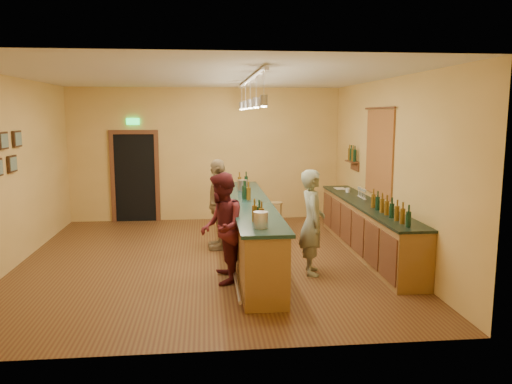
{
  "coord_description": "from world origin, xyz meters",
  "views": [
    {
      "loc": [
        -0.01,
        -8.64,
        2.57
      ],
      "look_at": [
        0.89,
        0.2,
        1.18
      ],
      "focal_mm": 35.0,
      "sensor_mm": 36.0,
      "label": 1
    }
  ],
  "objects": [
    {
      "name": "bartender",
      "position": [
        1.68,
        -0.94,
        0.85
      ],
      "size": [
        0.46,
        0.65,
        1.7
      ],
      "primitive_type": "imported",
      "rotation": [
        0.0,
        0.0,
        1.49
      ],
      "color": "gray",
      "rests_on": "floor"
    },
    {
      "name": "doorway",
      "position": [
        -1.7,
        3.47,
        1.13
      ],
      "size": [
        1.15,
        0.09,
        2.48
      ],
      "color": "black",
      "rests_on": "wall_back"
    },
    {
      "name": "tapestry",
      "position": [
        3.23,
        0.4,
        1.85
      ],
      "size": [
        0.03,
        1.4,
        1.6
      ],
      "primitive_type": "cube",
      "color": "maroon",
      "rests_on": "wall_right"
    },
    {
      "name": "customer_a",
      "position": [
        0.22,
        -1.2,
        0.85
      ],
      "size": [
        0.65,
        0.83,
        1.7
      ],
      "primitive_type": "imported",
      "rotation": [
        0.0,
        0.0,
        -1.58
      ],
      "color": "#59191E",
      "rests_on": "floor"
    },
    {
      "name": "floor",
      "position": [
        0.0,
        0.0,
        0.0
      ],
      "size": [
        7.0,
        7.0,
        0.0
      ],
      "primitive_type": "plane",
      "color": "#512917",
      "rests_on": "ground"
    },
    {
      "name": "wall_front",
      "position": [
        0.0,
        -3.5,
        1.6
      ],
      "size": [
        6.5,
        0.02,
        3.2
      ],
      "primitive_type": "cube",
      "color": "tan",
      "rests_on": "floor"
    },
    {
      "name": "wall_left",
      "position": [
        -3.25,
        0.0,
        1.6
      ],
      "size": [
        0.02,
        7.0,
        3.2
      ],
      "primitive_type": "cube",
      "color": "tan",
      "rests_on": "floor"
    },
    {
      "name": "ceiling",
      "position": [
        0.0,
        0.0,
        3.2
      ],
      "size": [
        6.5,
        7.0,
        0.02
      ],
      "primitive_type": "cube",
      "color": "silver",
      "rests_on": "wall_back"
    },
    {
      "name": "customer_b",
      "position": [
        0.22,
        0.75,
        0.87
      ],
      "size": [
        0.47,
        1.04,
        1.74
      ],
      "primitive_type": "imported",
      "rotation": [
        0.0,
        0.0,
        -1.52
      ],
      "color": "#997A51",
      "rests_on": "floor"
    },
    {
      "name": "bottle_shelf",
      "position": [
        3.17,
        1.9,
        1.67
      ],
      "size": [
        0.17,
        0.55,
        0.54
      ],
      "color": "#542E19",
      "rests_on": "wall_right"
    },
    {
      "name": "wall_back",
      "position": [
        0.0,
        3.5,
        1.6
      ],
      "size": [
        6.5,
        0.02,
        3.2
      ],
      "primitive_type": "cube",
      "color": "tan",
      "rests_on": "floor"
    },
    {
      "name": "back_counter",
      "position": [
        2.97,
        0.18,
        0.49
      ],
      "size": [
        0.6,
        4.55,
        1.27
      ],
      "color": "brown",
      "rests_on": "floor"
    },
    {
      "name": "pendant_track",
      "position": [
        0.77,
        -0.0,
        2.98
      ],
      "size": [
        0.11,
        4.6,
        0.5
      ],
      "color": "silver",
      "rests_on": "ceiling"
    },
    {
      "name": "bar_stool",
      "position": [
        1.54,
        2.2,
        0.48
      ],
      "size": [
        0.3,
        0.3,
        0.63
      ],
      "rotation": [
        0.0,
        0.0,
        -0.02
      ],
      "color": "#A38449",
      "rests_on": "floor"
    },
    {
      "name": "wall_right",
      "position": [
        3.25,
        0.0,
        1.6
      ],
      "size": [
        0.02,
        7.0,
        3.2
      ],
      "primitive_type": "cube",
      "color": "tan",
      "rests_on": "floor"
    },
    {
      "name": "tasting_bar",
      "position": [
        0.77,
        -0.0,
        0.61
      ],
      "size": [
        0.73,
        5.1,
        1.38
      ],
      "color": "brown",
      "rests_on": "floor"
    }
  ]
}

